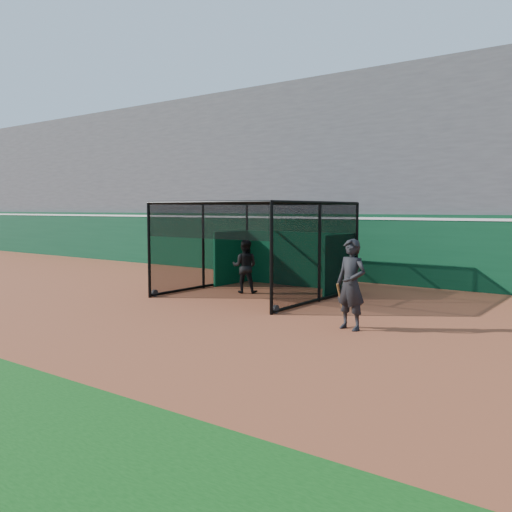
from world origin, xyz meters
The scene contains 6 objects.
ground centered at (0.00, 0.00, 0.00)m, with size 120.00×120.00×0.00m, color #974A2C.
outfield_wall centered at (0.00, 8.50, 1.29)m, with size 50.00×0.50×2.50m.
grandstand centered at (0.00, 12.27, 4.48)m, with size 50.00×7.85×8.95m.
batting_cage centered at (-0.45, 3.72, 1.43)m, with size 4.59×4.98×2.88m.
batter centered at (-0.94, 3.73, 0.85)m, with size 0.83×0.65×1.71m, color black.
on_deck_player centered at (4.21, 0.91, 1.01)m, with size 0.82×0.61×2.03m.
Camera 1 is at (9.57, -9.97, 2.70)m, focal length 38.00 mm.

